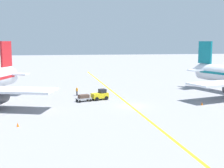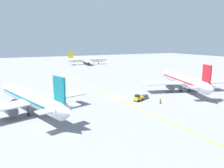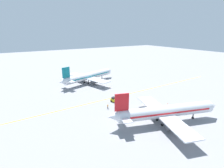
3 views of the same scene
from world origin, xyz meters
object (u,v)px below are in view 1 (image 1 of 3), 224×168
object	(u,v)px
baggage_cart_trailing	(84,97)
ground_crew_worker	(77,91)
baggage_tug_white	(100,95)
traffic_cone_mid_apron	(202,104)
traffic_cone_near_nose	(18,125)

from	to	relation	value
baggage_cart_trailing	ground_crew_worker	size ratio (longest dim) A/B	1.74
baggage_tug_white	traffic_cone_mid_apron	distance (m)	17.86
baggage_tug_white	ground_crew_worker	world-z (taller)	baggage_tug_white
traffic_cone_mid_apron	ground_crew_worker	bearing A→B (deg)	-33.15
ground_crew_worker	baggage_tug_white	bearing A→B (deg)	126.56
baggage_cart_trailing	traffic_cone_near_nose	distance (m)	17.80
baggage_tug_white	traffic_cone_mid_apron	bearing A→B (deg)	154.15
traffic_cone_near_nose	ground_crew_worker	bearing A→B (deg)	-111.97
baggage_tug_white	baggage_cart_trailing	xyz separation A→B (m)	(3.09, 1.15, -0.14)
baggage_tug_white	traffic_cone_mid_apron	xyz separation A→B (m)	(-16.06, 7.78, -0.63)
baggage_tug_white	ground_crew_worker	bearing A→B (deg)	-53.44
baggage_cart_trailing	ground_crew_worker	distance (m)	6.46
ground_crew_worker	traffic_cone_mid_apron	xyz separation A→B (m)	(-19.96, 13.04, -0.63)
baggage_cart_trailing	traffic_cone_mid_apron	size ratio (longest dim) A/B	5.32
ground_crew_worker	traffic_cone_near_nose	size ratio (longest dim) A/B	3.05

